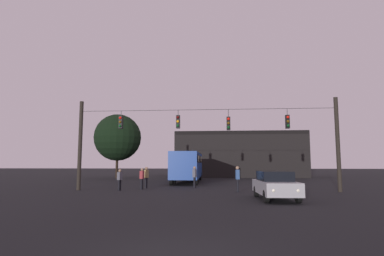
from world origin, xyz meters
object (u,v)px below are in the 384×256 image
object	(u,v)px
pedestrian_crossing_center	(146,176)
pedestrian_trailing	(195,176)
car_near_right	(275,185)
tree_left_silhouette	(118,138)
pedestrian_crossing_left	(142,177)
pedestrian_crossing_right	(120,179)
city_bus	(188,164)
pedestrian_near_bus	(238,177)

from	to	relation	value
pedestrian_crossing_center	pedestrian_trailing	world-z (taller)	pedestrian_trailing
car_near_right	tree_left_silhouette	distance (m)	28.14
pedestrian_crossing_left	pedestrian_crossing_right	bearing A→B (deg)	-134.81
city_bus	tree_left_silhouette	bearing A→B (deg)	142.37
pedestrian_crossing_right	pedestrian_trailing	xyz separation A→B (m)	(5.19, 2.80, 0.12)
city_bus	pedestrian_crossing_center	size ratio (longest dim) A/B	6.64
city_bus	pedestrian_trailing	bearing A→B (deg)	-80.29
car_near_right	pedestrian_trailing	distance (m)	9.05
pedestrian_crossing_right	tree_left_silhouette	xyz separation A→B (m)	(-6.02, 17.82, 4.44)
city_bus	pedestrian_crossing_center	world-z (taller)	city_bus
city_bus	pedestrian_trailing	xyz separation A→B (m)	(1.26, -7.36, -0.90)
pedestrian_trailing	pedestrian_crossing_center	bearing A→B (deg)	-171.05
pedestrian_near_bus	pedestrian_trailing	world-z (taller)	pedestrian_near_bus
city_bus	pedestrian_crossing_center	distance (m)	8.38
pedestrian_near_bus	tree_left_silhouette	size ratio (longest dim) A/B	0.21
car_near_right	pedestrian_crossing_right	size ratio (longest dim) A/B	2.89
car_near_right	pedestrian_crossing_right	world-z (taller)	pedestrian_crossing_right
pedestrian_crossing_left	city_bus	bearing A→B (deg)	73.46
car_near_right	tree_left_silhouette	size ratio (longest dim) A/B	0.53
pedestrian_crossing_left	pedestrian_crossing_center	world-z (taller)	pedestrian_crossing_center
city_bus	pedestrian_crossing_left	xyz separation A→B (m)	(-2.63, -8.84, -0.98)
city_bus	car_near_right	distance (m)	16.21
pedestrian_trailing	tree_left_silhouette	distance (m)	19.24
pedestrian_crossing_right	pedestrian_trailing	size ratio (longest dim) A/B	0.89
pedestrian_trailing	tree_left_silhouette	xyz separation A→B (m)	(-11.21, 15.03, 4.32)
pedestrian_crossing_center	tree_left_silhouette	size ratio (longest dim) A/B	0.20
car_near_right	tree_left_silhouette	bearing A→B (deg)	125.54
city_bus	car_near_right	bearing A→B (deg)	-67.46
car_near_right	pedestrian_crossing_center	bearing A→B (deg)	141.19
city_bus	pedestrian_near_bus	distance (m)	11.61
pedestrian_crossing_right	car_near_right	bearing A→B (deg)	-25.30
pedestrian_crossing_right	tree_left_silhouette	world-z (taller)	tree_left_silhouette
car_near_right	pedestrian_crossing_center	size ratio (longest dim) A/B	2.65
pedestrian_crossing_left	pedestrian_near_bus	size ratio (longest dim) A/B	0.90
pedestrian_near_bus	pedestrian_crossing_left	bearing A→B (deg)	165.32
pedestrian_crossing_center	pedestrian_trailing	bearing A→B (deg)	8.95
pedestrian_crossing_left	pedestrian_crossing_right	world-z (taller)	pedestrian_crossing_left
city_bus	pedestrian_crossing_right	world-z (taller)	city_bus
city_bus	pedestrian_crossing_center	bearing A→B (deg)	-107.41
pedestrian_crossing_center	pedestrian_crossing_right	distance (m)	2.63
car_near_right	pedestrian_near_bus	distance (m)	4.60
pedestrian_crossing_left	pedestrian_crossing_center	xyz separation A→B (m)	(0.13, 0.89, 0.05)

